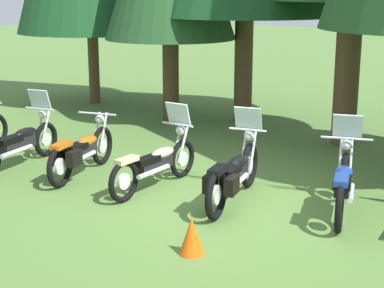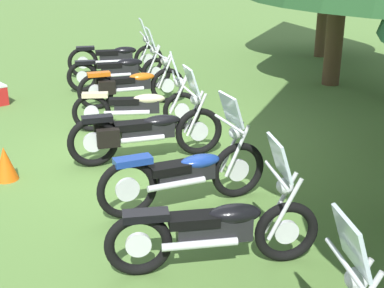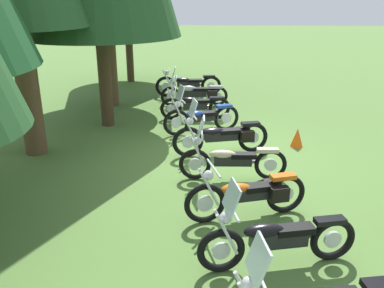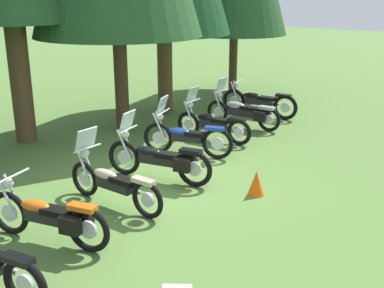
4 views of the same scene
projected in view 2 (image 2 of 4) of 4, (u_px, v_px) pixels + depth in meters
ground_plane at (151, 162)px, 7.91m from camera, size 80.00×80.00×0.00m
motorcycle_0 at (117, 56)px, 13.01m from camera, size 0.76×2.34×1.38m
motorcycle_1 at (121, 70)px, 11.75m from camera, size 0.75×2.31×1.35m
motorcycle_2 at (130, 85)px, 10.52m from camera, size 0.94×2.13×1.01m
motorcycle_3 at (139, 106)px, 9.12m from camera, size 0.62×2.24×1.35m
motorcycle_4 at (145, 131)px, 7.81m from camera, size 0.88×2.31×1.38m
motorcycle_5 at (187, 172)px, 6.40m from camera, size 0.98×2.09×1.38m
motorcycle_6 at (218, 228)px, 5.16m from camera, size 0.68×2.15×1.34m
traffic_cone at (5, 163)px, 7.23m from camera, size 0.32×0.32×0.48m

